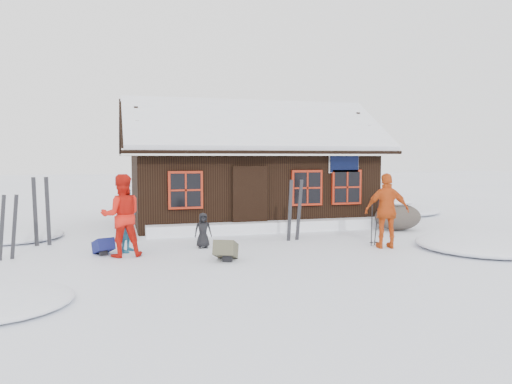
% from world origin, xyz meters
% --- Properties ---
extents(ground, '(120.00, 120.00, 0.00)m').
position_xyz_m(ground, '(0.00, 0.00, 0.00)').
color(ground, white).
rests_on(ground, ground).
extents(mountain_hut, '(8.90, 6.09, 4.42)m').
position_xyz_m(mountain_hut, '(1.50, 4.98, 1.58)').
color(mountain_hut, black).
rests_on(mountain_hut, ground).
extents(snow_drift, '(7.60, 0.60, 0.35)m').
position_xyz_m(snow_drift, '(1.50, 2.25, 0.17)').
color(snow_drift, white).
rests_on(snow_drift, ground).
extents(snow_mounds, '(20.60, 13.20, 0.48)m').
position_xyz_m(snow_mounds, '(1.65, 1.86, 0.00)').
color(snow_mounds, white).
rests_on(snow_mounds, ground).
extents(skier_teal, '(0.60, 0.72, 1.70)m').
position_xyz_m(skier_teal, '(-2.87, 0.10, 0.85)').
color(skier_teal, navy).
rests_on(skier_teal, ground).
extents(skier_orange_left, '(0.99, 0.80, 1.94)m').
position_xyz_m(skier_orange_left, '(-3.01, -0.47, 0.97)').
color(skier_orange_left, red).
rests_on(skier_orange_left, ground).
extents(skier_orange_right, '(1.21, 0.72, 1.93)m').
position_xyz_m(skier_orange_right, '(3.55, -1.21, 0.96)').
color(skier_orange_right, '#C44814').
rests_on(skier_orange_right, ground).
extents(skier_crouched, '(0.46, 0.31, 0.91)m').
position_xyz_m(skier_crouched, '(-0.98, 0.11, 0.45)').
color(skier_crouched, black).
rests_on(skier_crouched, ground).
extents(boulder, '(1.54, 1.15, 0.89)m').
position_xyz_m(boulder, '(5.56, 1.52, 0.45)').
color(boulder, '#4D453D').
rests_on(boulder, ground).
extents(ski_pair_left, '(0.47, 0.16, 1.54)m').
position_xyz_m(ski_pair_left, '(-5.50, -0.12, 0.72)').
color(ski_pair_left, black).
rests_on(ski_pair_left, ground).
extents(ski_pair_mid, '(0.45, 0.11, 1.87)m').
position_xyz_m(ski_pair_mid, '(-5.01, 1.62, 0.88)').
color(ski_pair_mid, black).
rests_on(ski_pair_mid, ground).
extents(ski_pair_right, '(0.50, 0.12, 1.76)m').
position_xyz_m(ski_pair_right, '(1.70, 0.59, 0.83)').
color(ski_pair_right, black).
rests_on(ski_pair_right, ground).
extents(ski_poles, '(0.24, 0.12, 1.34)m').
position_xyz_m(ski_poles, '(3.43, -0.78, 0.63)').
color(ski_poles, black).
rests_on(ski_poles, ground).
extents(backpack_blue, '(0.56, 0.63, 0.29)m').
position_xyz_m(backpack_blue, '(-3.44, -0.11, 0.14)').
color(backpack_blue, '#121850').
rests_on(backpack_blue, ground).
extents(backpack_olive, '(0.68, 0.76, 0.34)m').
position_xyz_m(backpack_olive, '(-0.76, -1.57, 0.17)').
color(backpack_olive, '#4A4835').
rests_on(backpack_olive, ground).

